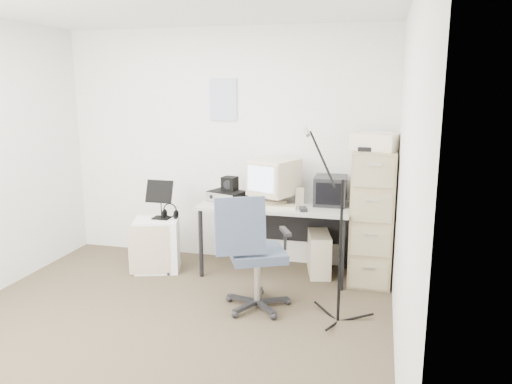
% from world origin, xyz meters
% --- Properties ---
extents(floor, '(3.60, 3.60, 0.01)m').
position_xyz_m(floor, '(0.00, 0.00, -0.01)').
color(floor, '#413A2B').
rests_on(floor, ground).
extents(wall_back, '(3.60, 0.02, 2.50)m').
position_xyz_m(wall_back, '(0.00, 1.80, 1.25)').
color(wall_back, white).
rests_on(wall_back, ground).
extents(wall_right, '(0.02, 3.60, 2.50)m').
position_xyz_m(wall_right, '(1.80, 0.00, 1.25)').
color(wall_right, white).
rests_on(wall_right, ground).
extents(wall_calendar, '(0.30, 0.02, 0.44)m').
position_xyz_m(wall_calendar, '(-0.02, 1.79, 1.75)').
color(wall_calendar, white).
rests_on(wall_calendar, wall_back).
extents(filing_cabinet, '(0.40, 0.60, 1.30)m').
position_xyz_m(filing_cabinet, '(1.58, 1.48, 0.65)').
color(filing_cabinet, tan).
rests_on(filing_cabinet, floor).
extents(printer, '(0.49, 0.41, 0.16)m').
position_xyz_m(printer, '(1.58, 1.47, 1.38)').
color(printer, beige).
rests_on(printer, filing_cabinet).
extents(desk, '(1.50, 0.70, 0.73)m').
position_xyz_m(desk, '(0.63, 1.45, 0.36)').
color(desk, '#AFB19B').
rests_on(desk, floor).
extents(crt_monitor, '(0.53, 0.54, 0.44)m').
position_xyz_m(crt_monitor, '(0.60, 1.51, 0.95)').
color(crt_monitor, beige).
rests_on(crt_monitor, desk).
extents(crt_tv, '(0.32, 0.34, 0.29)m').
position_xyz_m(crt_tv, '(1.16, 1.56, 0.87)').
color(crt_tv, black).
rests_on(crt_tv, desk).
extents(desk_speaker, '(0.10, 0.10, 0.16)m').
position_xyz_m(desk_speaker, '(0.86, 1.53, 0.81)').
color(desk_speaker, '#BFAD8F').
rests_on(desk_speaker, desk).
extents(keyboard, '(0.45, 0.19, 0.02)m').
position_xyz_m(keyboard, '(0.65, 1.27, 0.74)').
color(keyboard, beige).
rests_on(keyboard, desk).
extents(mouse, '(0.10, 0.13, 0.03)m').
position_xyz_m(mouse, '(0.94, 1.22, 0.75)').
color(mouse, black).
rests_on(mouse, desk).
extents(radio_receiver, '(0.42, 0.36, 0.10)m').
position_xyz_m(radio_receiver, '(0.11, 1.46, 0.78)').
color(radio_receiver, black).
rests_on(radio_receiver, desk).
extents(radio_speaker, '(0.17, 0.16, 0.14)m').
position_xyz_m(radio_speaker, '(0.13, 1.51, 0.90)').
color(radio_speaker, black).
rests_on(radio_speaker, radio_receiver).
extents(papers, '(0.30, 0.34, 0.02)m').
position_xyz_m(papers, '(0.38, 1.30, 0.74)').
color(papers, white).
rests_on(papers, desk).
extents(pc_tower, '(0.30, 0.49, 0.43)m').
position_xyz_m(pc_tower, '(1.07, 1.52, 0.21)').
color(pc_tower, beige).
rests_on(pc_tower, floor).
extents(office_chair, '(0.78, 0.78, 1.02)m').
position_xyz_m(office_chair, '(0.65, 0.59, 0.51)').
color(office_chair, '#3B4055').
rests_on(office_chair, floor).
extents(side_cart, '(0.53, 0.47, 0.55)m').
position_xyz_m(side_cart, '(-0.58, 1.21, 0.27)').
color(side_cart, white).
rests_on(side_cart, floor).
extents(music_stand, '(0.32, 0.23, 0.42)m').
position_xyz_m(music_stand, '(-0.54, 1.26, 0.76)').
color(music_stand, black).
rests_on(music_stand, side_cart).
extents(headphones, '(0.18, 0.18, 0.03)m').
position_xyz_m(headphones, '(-0.46, 1.29, 0.60)').
color(headphones, black).
rests_on(headphones, side_cart).
extents(mic_stand, '(0.03, 0.03, 1.55)m').
position_xyz_m(mic_stand, '(1.36, 0.51, 0.77)').
color(mic_stand, black).
rests_on(mic_stand, floor).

